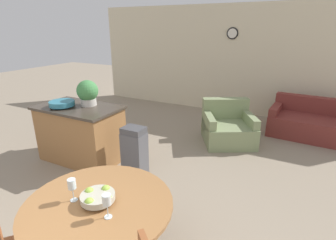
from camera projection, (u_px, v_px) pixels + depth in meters
wall_back at (238, 61)px, 6.57m from camera, size 8.00×0.09×2.70m
dining_table at (100, 218)px, 2.29m from camera, size 1.28×1.28×0.73m
fruit_bowl at (98, 197)px, 2.22m from camera, size 0.29×0.29×0.11m
wine_glass_left at (72, 185)px, 2.21m from camera, size 0.07×0.07×0.21m
wine_glass_right at (107, 201)px, 2.01m from camera, size 0.07×0.07×0.21m
kitchen_island at (81, 133)px, 4.39m from camera, size 1.38×0.81×0.94m
teal_bowl at (62, 103)px, 4.19m from camera, size 0.40×0.40×0.10m
potted_plant at (88, 92)px, 4.23m from camera, size 0.34×0.34×0.42m
trash_bin at (135, 152)px, 3.92m from camera, size 0.33×0.26×0.78m
couch at (315, 124)px, 5.38m from camera, size 1.76×1.06×0.76m
armchair at (228, 128)px, 5.14m from camera, size 1.25×1.25×0.80m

